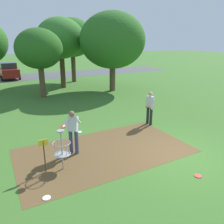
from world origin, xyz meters
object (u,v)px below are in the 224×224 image
object	(u,v)px
tree_mid_center	(60,38)
tree_far_left	(112,41)
frisbee_mid_grass	(47,198)
parked_car_center_left	(9,71)
tree_mid_right	(72,38)
frisbee_by_tee	(73,130)
frisbee_far_left	(79,132)
player_throwing	(150,106)
tree_near_left	(39,49)
player_foreground_watching	(73,129)
disc_golf_basket	(60,149)
frisbee_near_basket	(198,176)

from	to	relation	value
tree_mid_center	tree_far_left	bearing A→B (deg)	-44.75
frisbee_mid_grass	parked_car_center_left	size ratio (longest dim) A/B	0.05
tree_mid_right	frisbee_mid_grass	bearing A→B (deg)	-111.74
frisbee_by_tee	tree_mid_right	xyz separation A→B (m)	(4.66, 12.97, 4.45)
frisbee_far_left	frisbee_mid_grass	bearing A→B (deg)	-121.67
player_throwing	tree_near_left	world-z (taller)	tree_near_left
player_foreground_watching	player_throwing	bearing A→B (deg)	14.27
tree_near_left	tree_mid_right	distance (m)	7.08
disc_golf_basket	player_foreground_watching	xyz separation A→B (m)	(0.74, 0.84, 0.23)
player_foreground_watching	player_throwing	world-z (taller)	same
player_throwing	parked_car_center_left	size ratio (longest dim) A/B	0.40
frisbee_by_tee	parked_car_center_left	bearing A→B (deg)	93.83
tree_mid_right	parked_car_center_left	bearing A→B (deg)	137.21
tree_near_left	tree_mid_right	xyz separation A→B (m)	(4.41, 5.46, 0.89)
tree_mid_right	tree_far_left	world-z (taller)	tree_far_left
player_foreground_watching	frisbee_far_left	distance (m)	2.29
frisbee_mid_grass	tree_far_left	xyz separation A→B (m)	(8.32, 11.38, 4.16)
parked_car_center_left	tree_far_left	bearing A→B (deg)	-57.38
player_throwing	tree_near_left	xyz separation A→B (m)	(-3.47, 8.67, 2.60)
tree_far_left	parked_car_center_left	world-z (taller)	tree_far_left
player_throwing	frisbee_near_basket	bearing A→B (deg)	-108.74
tree_mid_center	parked_car_center_left	bearing A→B (deg)	116.02
frisbee_mid_grass	frisbee_far_left	world-z (taller)	same
disc_golf_basket	frisbee_by_tee	distance (m)	3.54
frisbee_by_tee	tree_far_left	world-z (taller)	tree_far_left
frisbee_by_tee	tree_mid_right	distance (m)	14.48
frisbee_far_left	disc_golf_basket	bearing A→B (deg)	-121.39
tree_far_left	parked_car_center_left	xyz separation A→B (m)	(-7.30, 11.40, -3.25)
frisbee_far_left	parked_car_center_left	distance (m)	18.93
frisbee_near_basket	tree_near_left	bearing A→B (deg)	98.46
tree_mid_center	tree_mid_right	world-z (taller)	tree_mid_right
parked_car_center_left	frisbee_far_left	bearing A→B (deg)	-85.72
frisbee_mid_grass	tree_mid_right	distance (m)	19.18
player_foreground_watching	tree_mid_center	distance (m)	13.53
player_foreground_watching	frisbee_by_tee	bearing A→B (deg)	72.25
tree_mid_right	tree_far_left	size ratio (longest dim) A/B	0.99
tree_mid_center	parked_car_center_left	size ratio (longest dim) A/B	1.44
frisbee_by_tee	frisbee_far_left	xyz separation A→B (m)	(0.18, -0.43, 0.00)
frisbee_mid_grass	tree_far_left	size ratio (longest dim) A/B	0.03
frisbee_mid_grass	tree_far_left	distance (m)	14.70
tree_mid_right	frisbee_near_basket	bearing A→B (deg)	-97.53
player_foreground_watching	frisbee_by_tee	world-z (taller)	player_foreground_watching
frisbee_by_tee	frisbee_far_left	world-z (taller)	same
tree_mid_right	parked_car_center_left	xyz separation A→B (m)	(-5.89, 5.46, -3.54)
frisbee_mid_grass	tree_mid_center	size ratio (longest dim) A/B	0.04
frisbee_near_basket	tree_mid_center	bearing A→B (deg)	88.19
tree_near_left	tree_mid_center	bearing A→B (deg)	49.13
tree_far_left	frisbee_by_tee	bearing A→B (deg)	-130.82
player_throwing	tree_near_left	bearing A→B (deg)	111.80
player_foreground_watching	parked_car_center_left	distance (m)	20.73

